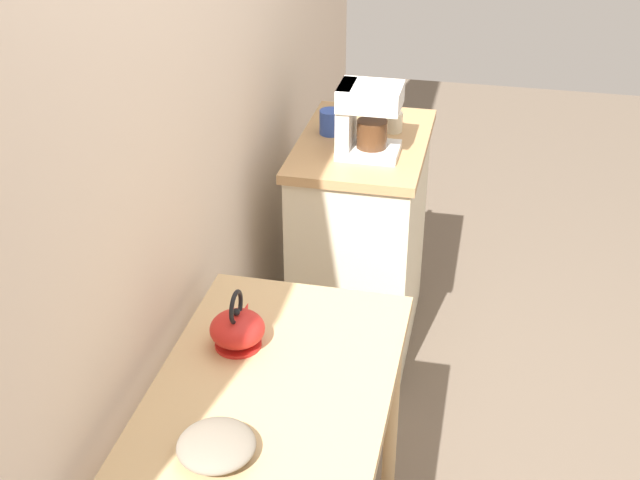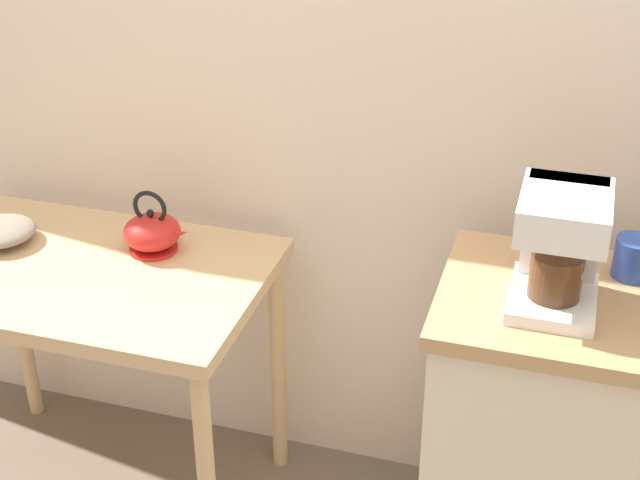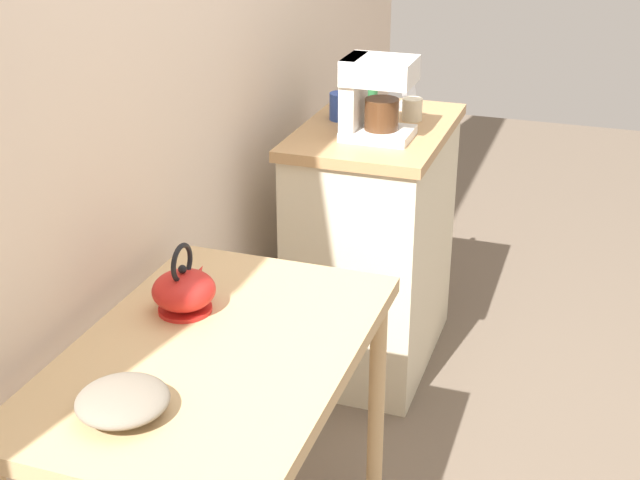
# 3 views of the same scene
# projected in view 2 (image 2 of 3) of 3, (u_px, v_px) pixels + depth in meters

# --- Properties ---
(wooden_table) EXTENTS (0.93, 0.60, 0.77)m
(wooden_table) POSITION_uv_depth(u_px,v_px,m) (88.00, 300.00, 2.41)
(wooden_table) COLOR tan
(wooden_table) RESTS_ON ground_plane
(kitchen_counter) EXTENTS (0.74, 0.48, 0.90)m
(kitchen_counter) POSITION_uv_depth(u_px,v_px,m) (584.00, 464.00, 2.19)
(kitchen_counter) COLOR beige
(kitchen_counter) RESTS_ON ground_plane
(bowl_stoneware) EXTENTS (0.18, 0.18, 0.06)m
(bowl_stoneware) POSITION_uv_depth(u_px,v_px,m) (1.00, 231.00, 2.47)
(bowl_stoneware) COLOR gray
(bowl_stoneware) RESTS_ON wooden_table
(teakettle) EXTENTS (0.18, 0.15, 0.17)m
(teakettle) POSITION_uv_depth(u_px,v_px,m) (153.00, 232.00, 2.42)
(teakettle) COLOR red
(teakettle) RESTS_ON wooden_table
(coffee_maker) EXTENTS (0.18, 0.22, 0.26)m
(coffee_maker) POSITION_uv_depth(u_px,v_px,m) (561.00, 242.00, 1.92)
(coffee_maker) COLOR white
(coffee_maker) RESTS_ON kitchen_counter
(mug_blue) EXTENTS (0.10, 0.09, 0.09)m
(mug_blue) POSITION_uv_depth(u_px,v_px,m) (635.00, 258.00, 2.05)
(mug_blue) COLOR #2D4CAD
(mug_blue) RESTS_ON kitchen_counter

